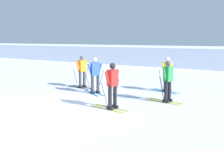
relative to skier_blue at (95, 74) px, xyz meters
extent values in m
plane|color=silver|center=(0.23, -2.99, -0.92)|extent=(120.00, 120.00, 0.00)
cube|color=silver|center=(0.23, 16.19, -0.03)|extent=(80.00, 7.77, 1.77)
cube|color=#237AC6|center=(-0.19, -0.04, -0.91)|extent=(1.40, 0.93, 0.02)
cube|color=#237AC6|center=(-0.04, 0.19, -0.91)|extent=(1.40, 0.93, 0.02)
cube|color=black|center=(-0.07, -0.12, -0.85)|extent=(0.28, 0.24, 0.10)
cube|color=black|center=(0.08, 0.11, -0.85)|extent=(0.28, 0.24, 0.10)
cylinder|color=#2D2D33|center=(-0.07, -0.12, -0.37)|extent=(0.14, 0.14, 0.85)
cylinder|color=#2D2D33|center=(0.08, 0.11, -0.37)|extent=(0.14, 0.14, 0.85)
cube|color=#284CB7|center=(0.01, -0.01, 0.25)|extent=(0.41, 0.45, 0.60)
cylinder|color=#284CB7|center=(-0.14, -0.21, 0.24)|extent=(0.21, 0.26, 0.55)
cylinder|color=#284CB7|center=(0.12, 0.22, 0.24)|extent=(0.21, 0.26, 0.55)
sphere|color=silver|center=(0.01, -0.01, 0.68)|extent=(0.22, 0.22, 0.22)
cylinder|color=#38383D|center=(-0.24, -0.21, -0.39)|extent=(0.23, 0.34, 1.07)
cylinder|color=#38383D|center=(0.09, 0.31, -0.39)|extent=(0.23, 0.34, 1.07)
cube|color=gold|center=(1.97, -2.05, -0.91)|extent=(1.59, 0.35, 0.02)
cube|color=gold|center=(2.02, -1.77, -0.91)|extent=(1.59, 0.35, 0.02)
cube|color=black|center=(2.12, -2.07, -0.85)|extent=(0.28, 0.16, 0.10)
cube|color=black|center=(2.17, -1.79, -0.85)|extent=(0.28, 0.16, 0.10)
cylinder|color=black|center=(2.12, -2.07, -0.37)|extent=(0.14, 0.14, 0.85)
cylinder|color=black|center=(2.17, -1.79, -0.37)|extent=(0.14, 0.14, 0.85)
cube|color=red|center=(2.14, -1.93, 0.25)|extent=(0.30, 0.41, 0.60)
cylinder|color=red|center=(2.08, -2.18, 0.24)|extent=(0.13, 0.27, 0.55)
cylinder|color=red|center=(2.17, -1.68, 0.24)|extent=(0.13, 0.27, 0.55)
sphere|color=black|center=(2.14, -1.93, 0.68)|extent=(0.22, 0.22, 0.22)
cylinder|color=#38383D|center=(2.00, -2.21, -0.39)|extent=(0.09, 0.40, 1.05)
cylinder|color=#38383D|center=(2.09, -1.62, -0.39)|extent=(0.09, 0.40, 1.05)
cube|color=gold|center=(3.33, 0.04, -0.91)|extent=(1.59, 0.37, 0.02)
cube|color=gold|center=(3.38, 0.31, -0.91)|extent=(1.59, 0.37, 0.02)
cube|color=black|center=(3.47, 0.01, -0.85)|extent=(0.28, 0.16, 0.10)
cube|color=black|center=(3.52, 0.29, -0.85)|extent=(0.28, 0.16, 0.10)
cylinder|color=black|center=(3.47, 0.01, -0.37)|extent=(0.14, 0.14, 0.85)
cylinder|color=black|center=(3.52, 0.29, -0.37)|extent=(0.14, 0.14, 0.85)
cube|color=#23843D|center=(3.50, 0.15, 0.25)|extent=(0.30, 0.42, 0.60)
cylinder|color=#23843D|center=(3.44, -0.10, 0.24)|extent=(0.13, 0.27, 0.55)
cylinder|color=#23843D|center=(3.52, 0.40, 0.24)|extent=(0.13, 0.27, 0.55)
sphere|color=#4C4C56|center=(3.50, 0.15, 0.68)|extent=(0.22, 0.22, 0.22)
cylinder|color=#38383D|center=(3.35, -0.12, -0.36)|extent=(0.10, 0.42, 1.12)
cylinder|color=#38383D|center=(3.45, 0.45, -0.36)|extent=(0.10, 0.42, 1.12)
cube|color=black|center=(-1.60, 0.74, -0.91)|extent=(1.59, 0.40, 0.02)
cube|color=black|center=(-1.55, 1.01, -0.91)|extent=(1.59, 0.40, 0.02)
cube|color=black|center=(-1.46, 0.71, -0.85)|extent=(0.28, 0.17, 0.10)
cube|color=black|center=(-1.40, 0.98, -0.85)|extent=(0.28, 0.17, 0.10)
cylinder|color=#38333D|center=(-1.46, 0.71, -0.37)|extent=(0.14, 0.14, 0.85)
cylinder|color=#38333D|center=(-1.40, 0.98, -0.37)|extent=(0.14, 0.14, 0.85)
cube|color=orange|center=(-1.43, 0.84, 0.25)|extent=(0.31, 0.42, 0.60)
cylinder|color=orange|center=(-1.50, 0.60, 0.24)|extent=(0.14, 0.27, 0.55)
cylinder|color=orange|center=(-1.40, 1.09, 0.24)|extent=(0.14, 0.27, 0.55)
sphere|color=#4C4C56|center=(-1.43, 0.84, 0.68)|extent=(0.22, 0.22, 0.22)
cylinder|color=#38383D|center=(-1.60, 0.51, -0.39)|extent=(0.08, 0.29, 1.06)
cylinder|color=#38383D|center=(-1.46, 1.21, -0.39)|extent=(0.08, 0.29, 1.06)
cube|color=#237AC6|center=(2.56, 2.08, -0.91)|extent=(1.53, 0.64, 0.02)
cube|color=#237AC6|center=(2.66, 2.34, -0.91)|extent=(1.53, 0.64, 0.02)
cube|color=black|center=(2.70, 2.03, -0.85)|extent=(0.29, 0.20, 0.10)
cube|color=black|center=(2.80, 2.29, -0.85)|extent=(0.29, 0.20, 0.10)
cylinder|color=#2D2D33|center=(2.70, 2.03, -0.37)|extent=(0.14, 0.14, 0.85)
cylinder|color=#2D2D33|center=(2.80, 2.29, -0.37)|extent=(0.14, 0.14, 0.85)
cube|color=yellow|center=(2.75, 2.16, 0.25)|extent=(0.36, 0.44, 0.60)
cylinder|color=yellow|center=(2.65, 1.93, 0.24)|extent=(0.17, 0.27, 0.55)
cylinder|color=yellow|center=(2.82, 2.40, 0.24)|extent=(0.17, 0.27, 0.55)
sphere|color=silver|center=(2.75, 2.16, 0.68)|extent=(0.22, 0.22, 0.22)
cylinder|color=#38383D|center=(2.55, 1.89, -0.36)|extent=(0.14, 0.33, 1.13)
cylinder|color=#38383D|center=(2.77, 2.50, -0.36)|extent=(0.14, 0.33, 1.13)
camera|label=1|loc=(7.00, -9.87, 1.65)|focal=41.73mm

